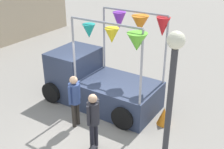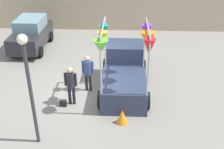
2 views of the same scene
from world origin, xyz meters
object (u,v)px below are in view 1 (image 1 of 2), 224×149
Objects in this scene: vendor_truck at (97,79)px; folded_kite_bundle_tangerine at (164,116)px; person_customer at (93,116)px; person_vendor at (75,96)px; street_lamp at (170,104)px.

vendor_truck is 6.98× the size of folded_kite_bundle_tangerine.
person_customer is 0.99× the size of person_vendor.
vendor_truck is 2.41× the size of person_customer.
folded_kite_bundle_tangerine is at bearing -91.18° from vendor_truck.
folded_kite_bundle_tangerine is at bearing -55.96° from person_vendor.
vendor_truck reaches higher than person_vendor.
person_vendor is 2.93m from folded_kite_bundle_tangerine.
person_vendor is 2.91× the size of folded_kite_bundle_tangerine.
person_customer is at bearing 71.66° from street_lamp.
person_vendor is at bearing 63.35° from person_customer.
person_vendor is (0.57, 1.13, 0.01)m from person_customer.
vendor_truck is at bearing 88.82° from folded_kite_bundle_tangerine.
person_vendor is at bearing 124.04° from folded_kite_bundle_tangerine.
person_customer is (-2.21, -1.48, 0.15)m from vendor_truck.
person_customer is 2.89× the size of folded_kite_bundle_tangerine.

